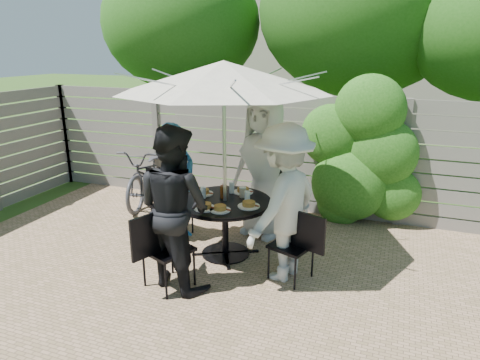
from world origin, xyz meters
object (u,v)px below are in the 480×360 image
at_px(chair_left, 172,217).
at_px(chair_front, 168,265).
at_px(plate_front, 205,207).
at_px(person_right, 283,204).
at_px(person_back, 264,168).
at_px(plate_right, 249,205).
at_px(glass_left, 203,193).
at_px(glass_right, 247,197).
at_px(chair_right, 292,259).
at_px(patio_table, 225,217).
at_px(glass_back, 232,188).
at_px(umbrella, 224,76).
at_px(plate_left, 203,192).
at_px(syrup_jug, 224,192).
at_px(chair_back, 269,214).
at_px(person_front, 174,208).
at_px(plate_extra, 220,209).
at_px(person_left, 177,183).
at_px(plate_back, 243,191).
at_px(coffee_cup, 243,192).
at_px(bicycle, 150,174).

bearing_deg(chair_left, chair_front, -48.98).
bearing_deg(plate_front, person_right, 6.20).
xyz_separation_m(person_back, plate_right, (0.10, -0.90, -0.20)).
xyz_separation_m(glass_left, glass_right, (0.56, 0.05, 0.00)).
distance_m(person_back, chair_right, 1.46).
distance_m(patio_table, glass_back, 0.41).
xyz_separation_m(umbrella, glass_left, (-0.28, -0.02, -1.39)).
xyz_separation_m(plate_left, glass_right, (0.62, -0.08, 0.05)).
xyz_separation_m(chair_right, person_right, (-0.13, 0.04, 0.63)).
xyz_separation_m(umbrella, plate_left, (-0.34, 0.11, -1.44)).
height_order(person_right, syrup_jug, person_right).
height_order(chair_left, plate_left, chair_left).
bearing_deg(glass_back, chair_front, -102.42).
distance_m(chair_back, glass_left, 1.23).
height_order(chair_back, plate_front, chair_back).
xyz_separation_m(plate_front, syrup_jug, (0.06, 0.41, 0.06)).
height_order(patio_table, person_front, person_front).
bearing_deg(patio_table, person_front, -107.25).
bearing_deg(plate_right, plate_front, -152.25).
height_order(chair_right, plate_extra, chair_right).
distance_m(plate_front, glass_back, 0.63).
height_order(patio_table, chair_back, chair_back).
relative_size(person_back, chair_front, 2.10).
bearing_deg(person_left, person_back, -45.00).
bearing_deg(plate_back, plate_right, -62.25).
relative_size(person_front, person_right, 1.01).
height_order(plate_front, coffee_cup, coffee_cup).
height_order(patio_table, plate_left, plate_left).
bearing_deg(chair_back, plate_back, -1.00).
xyz_separation_m(chair_left, plate_front, (0.82, -0.63, 0.48)).
relative_size(plate_left, glass_left, 1.86).
relative_size(umbrella, plate_extra, 12.77).
height_order(person_back, glass_left, person_back).
distance_m(chair_back, plate_front, 1.42).
height_order(glass_left, bicycle, bicycle).
bearing_deg(person_right, coffee_cup, -106.77).
xyz_separation_m(chair_back, person_left, (-1.08, -0.67, 0.55)).
height_order(umbrella, person_front, umbrella).
height_order(person_front, plate_left, person_front).
height_order(chair_front, bicycle, bicycle).
bearing_deg(chair_left, person_front, -44.62).
height_order(person_left, glass_left, person_left).
height_order(person_back, chair_left, person_back).
bearing_deg(plate_front, chair_back, 72.76).
bearing_deg(person_back, glass_left, -105.52).
height_order(glass_back, glass_left, same).
bearing_deg(patio_table, glass_back, 94.75).
relative_size(chair_back, glass_back, 5.94).
relative_size(chair_front, plate_left, 3.54).
distance_m(plate_back, plate_left, 0.51).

